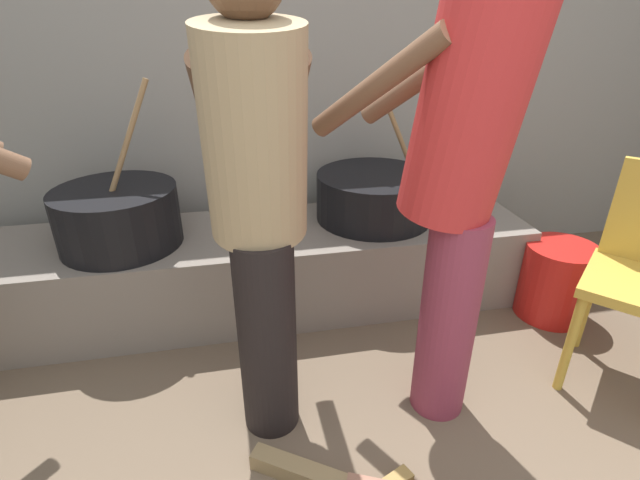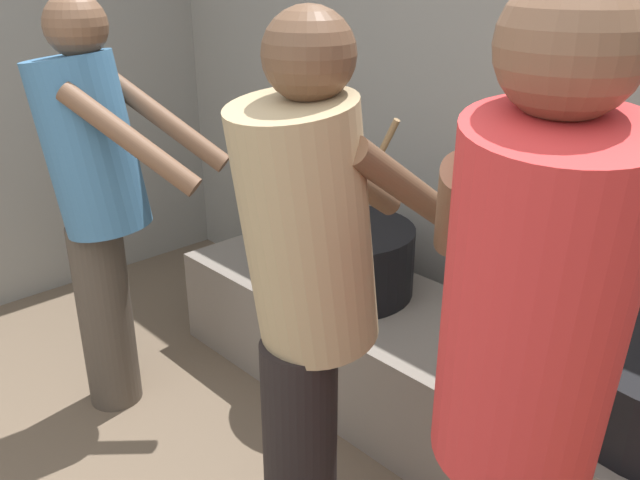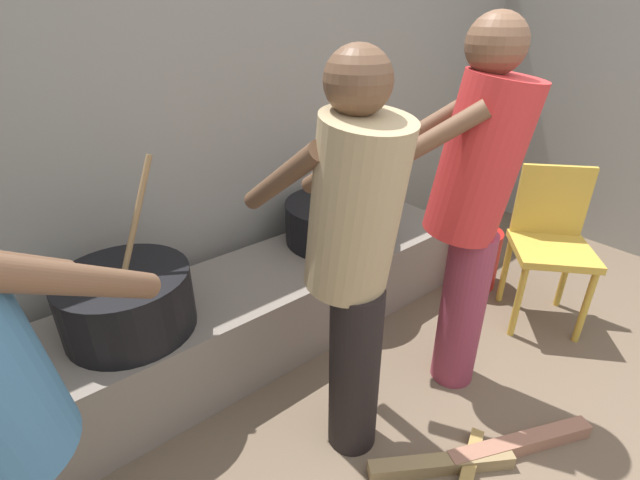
{
  "view_description": "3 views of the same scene",
  "coord_description": "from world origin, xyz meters",
  "px_view_note": "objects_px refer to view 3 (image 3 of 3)",
  "views": [
    {
      "loc": [
        -0.31,
        -0.14,
        1.38
      ],
      "look_at": [
        -0.07,
        1.05,
        0.78
      ],
      "focal_mm": 26.11,
      "sensor_mm": 36.0,
      "label": 1
    },
    {
      "loc": [
        0.84,
        0.2,
        1.64
      ],
      "look_at": [
        -0.47,
        1.44,
        0.87
      ],
      "focal_mm": 37.56,
      "sensor_mm": 36.0,
      "label": 2
    },
    {
      "loc": [
        -1.2,
        0.2,
        1.64
      ],
      "look_at": [
        -0.24,
        1.35,
        0.87
      ],
      "focal_mm": 25.51,
      "sensor_mm": 36.0,
      "label": 3
    }
  ],
  "objects_px": {
    "cooking_pot_secondary": "(127,301)",
    "cook_in_tan_shirt": "(353,253)",
    "cook_in_red_shirt": "(472,200)",
    "chair_yellow": "(551,239)",
    "cooking_pot_main": "(336,221)",
    "bucket_red_plastic": "(472,257)"
  },
  "relations": [
    {
      "from": "cooking_pot_main",
      "to": "bucket_red_plastic",
      "type": "relative_size",
      "value": 1.83
    },
    {
      "from": "cook_in_tan_shirt",
      "to": "chair_yellow",
      "type": "bearing_deg",
      "value": -3.2
    },
    {
      "from": "cooking_pot_main",
      "to": "cook_in_tan_shirt",
      "type": "height_order",
      "value": "cook_in_tan_shirt"
    },
    {
      "from": "cooking_pot_main",
      "to": "chair_yellow",
      "type": "relative_size",
      "value": 0.78
    },
    {
      "from": "cooking_pot_secondary",
      "to": "cook_in_tan_shirt",
      "type": "bearing_deg",
      "value": -51.3
    },
    {
      "from": "cooking_pot_main",
      "to": "cooking_pot_secondary",
      "type": "height_order",
      "value": "cooking_pot_secondary"
    },
    {
      "from": "cook_in_tan_shirt",
      "to": "bucket_red_plastic",
      "type": "distance_m",
      "value": 1.64
    },
    {
      "from": "cooking_pot_secondary",
      "to": "cook_in_red_shirt",
      "type": "xyz_separation_m",
      "value": [
        1.2,
        -0.78,
        0.39
      ]
    },
    {
      "from": "cooking_pot_main",
      "to": "cook_in_tan_shirt",
      "type": "relative_size",
      "value": 0.44
    },
    {
      "from": "cook_in_red_shirt",
      "to": "chair_yellow",
      "type": "bearing_deg",
      "value": -1.84
    },
    {
      "from": "cooking_pot_secondary",
      "to": "cook_in_tan_shirt",
      "type": "height_order",
      "value": "cook_in_tan_shirt"
    },
    {
      "from": "cooking_pot_secondary",
      "to": "bucket_red_plastic",
      "type": "bearing_deg",
      "value": -10.07
    },
    {
      "from": "chair_yellow",
      "to": "cook_in_red_shirt",
      "type": "bearing_deg",
      "value": 178.16
    },
    {
      "from": "cooking_pot_main",
      "to": "cook_in_tan_shirt",
      "type": "distance_m",
      "value": 1.07
    },
    {
      "from": "bucket_red_plastic",
      "to": "cook_in_red_shirt",
      "type": "bearing_deg",
      "value": -152.95
    },
    {
      "from": "chair_yellow",
      "to": "bucket_red_plastic",
      "type": "xyz_separation_m",
      "value": [
        0.0,
        0.45,
        -0.31
      ]
    },
    {
      "from": "cooking_pot_main",
      "to": "chair_yellow",
      "type": "xyz_separation_m",
      "value": [
        0.81,
        -0.87,
        -0.04
      ]
    },
    {
      "from": "cooking_pot_secondary",
      "to": "cook_in_red_shirt",
      "type": "distance_m",
      "value": 1.48
    },
    {
      "from": "cooking_pot_secondary",
      "to": "cook_in_red_shirt",
      "type": "height_order",
      "value": "cook_in_red_shirt"
    },
    {
      "from": "cooking_pot_secondary",
      "to": "cook_in_tan_shirt",
      "type": "xyz_separation_m",
      "value": [
        0.58,
        -0.73,
        0.33
      ]
    },
    {
      "from": "cook_in_tan_shirt",
      "to": "bucket_red_plastic",
      "type": "xyz_separation_m",
      "value": [
        1.44,
        0.37,
        -0.7
      ]
    },
    {
      "from": "cook_in_tan_shirt",
      "to": "bucket_red_plastic",
      "type": "bearing_deg",
      "value": 14.31
    }
  ]
}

